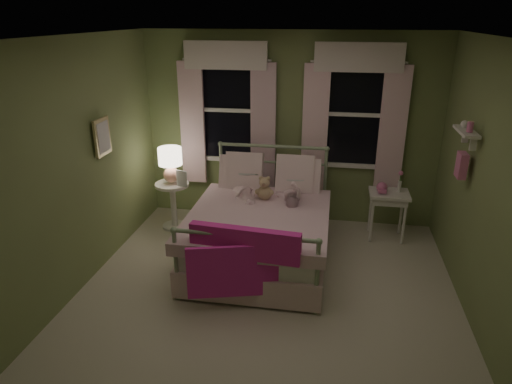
% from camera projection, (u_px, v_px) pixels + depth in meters
% --- Properties ---
extents(room_shell, '(4.20, 4.20, 4.20)m').
position_uv_depth(room_shell, '(266.00, 182.00, 4.30)').
color(room_shell, beige).
rests_on(room_shell, ground).
extents(bed, '(1.58, 2.04, 1.18)m').
position_uv_depth(bed, '(261.00, 229.00, 5.44)').
color(bed, white).
rests_on(bed, ground).
extents(pink_throw, '(1.10, 0.33, 0.71)m').
position_uv_depth(pink_throw, '(244.00, 255.00, 4.41)').
color(pink_throw, '#D52996').
rests_on(pink_throw, bed).
extents(child_left, '(0.34, 0.28, 0.79)m').
position_uv_depth(child_left, '(244.00, 171.00, 5.65)').
color(child_left, '#F7D1DD').
rests_on(child_left, bed).
extents(child_right, '(0.41, 0.34, 0.75)m').
position_uv_depth(child_right, '(289.00, 175.00, 5.57)').
color(child_right, '#F7D1DD').
rests_on(child_right, bed).
extents(book_left, '(0.20, 0.12, 0.26)m').
position_uv_depth(book_left, '(240.00, 178.00, 5.43)').
color(book_left, beige).
rests_on(book_left, child_left).
extents(book_right, '(0.20, 0.12, 0.26)m').
position_uv_depth(book_right, '(287.00, 184.00, 5.35)').
color(book_right, beige).
rests_on(book_right, child_right).
extents(teddy_bear, '(0.23, 0.19, 0.31)m').
position_uv_depth(teddy_bear, '(265.00, 190.00, 5.53)').
color(teddy_bear, tan).
rests_on(teddy_bear, bed).
extents(nightstand_left, '(0.46, 0.46, 0.65)m').
position_uv_depth(nightstand_left, '(173.00, 199.00, 6.24)').
color(nightstand_left, white).
rests_on(nightstand_left, ground).
extents(table_lamp, '(0.32, 0.32, 0.48)m').
position_uv_depth(table_lamp, '(170.00, 162.00, 6.04)').
color(table_lamp, '#FFB096').
rests_on(table_lamp, nightstand_left).
extents(book_nightstand, '(0.22, 0.26, 0.02)m').
position_uv_depth(book_nightstand, '(177.00, 185.00, 6.06)').
color(book_nightstand, beige).
rests_on(book_nightstand, nightstand_left).
extents(nightstand_right, '(0.50, 0.40, 0.64)m').
position_uv_depth(nightstand_right, '(389.00, 199.00, 5.88)').
color(nightstand_right, white).
rests_on(nightstand_right, ground).
extents(pink_toy, '(0.14, 0.18, 0.14)m').
position_uv_depth(pink_toy, '(382.00, 188.00, 5.83)').
color(pink_toy, pink).
rests_on(pink_toy, nightstand_right).
extents(bud_vase, '(0.06, 0.06, 0.28)m').
position_uv_depth(bud_vase, '(400.00, 181.00, 5.81)').
color(bud_vase, white).
rests_on(bud_vase, nightstand_right).
extents(window_left, '(1.34, 0.13, 1.96)m').
position_uv_depth(window_left, '(227.00, 105.00, 6.18)').
color(window_left, black).
rests_on(window_left, room_shell).
extents(window_right, '(1.34, 0.13, 1.96)m').
position_uv_depth(window_right, '(355.00, 110.00, 5.91)').
color(window_right, black).
rests_on(window_right, room_shell).
extents(wall_shelf, '(0.15, 0.50, 0.60)m').
position_uv_depth(wall_shelf, '(464.00, 149.00, 4.57)').
color(wall_shelf, white).
rests_on(wall_shelf, room_shell).
extents(framed_picture, '(0.03, 0.32, 0.42)m').
position_uv_depth(framed_picture, '(102.00, 137.00, 5.09)').
color(framed_picture, beige).
rests_on(framed_picture, room_shell).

